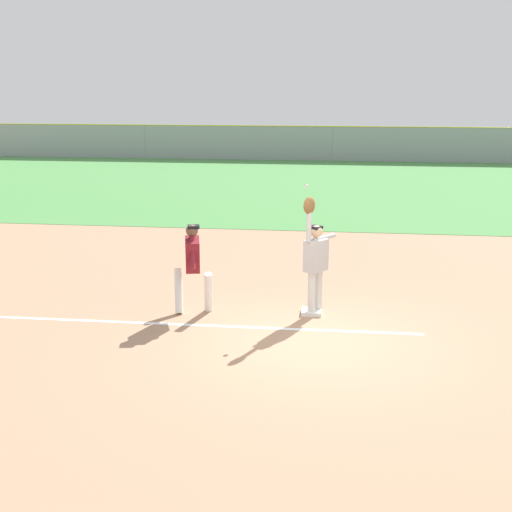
{
  "coord_description": "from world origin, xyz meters",
  "views": [
    {
      "loc": [
        0.35,
        -10.48,
        4.24
      ],
      "look_at": [
        -1.16,
        1.65,
        1.05
      ],
      "focal_mm": 46.36,
      "sensor_mm": 36.0,
      "label": 1
    }
  ],
  "objects_px": {
    "runner": "(193,262)",
    "parked_car_silver": "(274,142)",
    "baseball": "(306,186)",
    "parked_car_black": "(426,144)",
    "first_base": "(312,312)",
    "fielder": "(315,257)",
    "parked_car_white": "(352,143)"
  },
  "relations": [
    {
      "from": "runner",
      "to": "parked_car_silver",
      "type": "xyz_separation_m",
      "value": [
        -1.43,
        30.37,
        -0.32
      ]
    },
    {
      "from": "runner",
      "to": "parked_car_silver",
      "type": "height_order",
      "value": "runner"
    },
    {
      "from": "baseball",
      "to": "parked_car_black",
      "type": "relative_size",
      "value": 0.02
    },
    {
      "from": "fielder",
      "to": "runner",
      "type": "distance_m",
      "value": 2.3
    },
    {
      "from": "fielder",
      "to": "parked_car_silver",
      "type": "bearing_deg",
      "value": -45.46
    },
    {
      "from": "parked_car_silver",
      "to": "fielder",
      "type": "bearing_deg",
      "value": -82.56
    },
    {
      "from": "runner",
      "to": "parked_car_silver",
      "type": "distance_m",
      "value": 30.41
    },
    {
      "from": "parked_car_silver",
      "to": "parked_car_white",
      "type": "distance_m",
      "value": 4.94
    },
    {
      "from": "runner",
      "to": "parked_car_white",
      "type": "distance_m",
      "value": 30.52
    },
    {
      "from": "first_base",
      "to": "parked_car_silver",
      "type": "distance_m",
      "value": 30.39
    },
    {
      "from": "parked_car_white",
      "to": "parked_car_black",
      "type": "xyz_separation_m",
      "value": [
        4.5,
        0.15,
        0.0
      ]
    },
    {
      "from": "fielder",
      "to": "parked_car_black",
      "type": "xyz_separation_m",
      "value": [
        5.71,
        30.26,
        -0.45
      ]
    },
    {
      "from": "first_base",
      "to": "runner",
      "type": "bearing_deg",
      "value": -174.63
    },
    {
      "from": "runner",
      "to": "baseball",
      "type": "bearing_deg",
      "value": 0.97
    },
    {
      "from": "first_base",
      "to": "baseball",
      "type": "xyz_separation_m",
      "value": [
        -0.16,
        0.32,
        2.36
      ]
    },
    {
      "from": "first_base",
      "to": "parked_car_black",
      "type": "relative_size",
      "value": 0.08
    },
    {
      "from": "first_base",
      "to": "fielder",
      "type": "distance_m",
      "value": 1.08
    },
    {
      "from": "parked_car_white",
      "to": "parked_car_black",
      "type": "height_order",
      "value": "same"
    },
    {
      "from": "runner",
      "to": "parked_car_black",
      "type": "xyz_separation_m",
      "value": [
        8.0,
        30.46,
        -0.32
      ]
    },
    {
      "from": "baseball",
      "to": "parked_car_silver",
      "type": "distance_m",
      "value": 30.1
    },
    {
      "from": "fielder",
      "to": "baseball",
      "type": "distance_m",
      "value": 1.34
    },
    {
      "from": "parked_car_white",
      "to": "parked_car_black",
      "type": "relative_size",
      "value": 1.01
    },
    {
      "from": "parked_car_silver",
      "to": "runner",
      "type": "bearing_deg",
      "value": -86.88
    },
    {
      "from": "first_base",
      "to": "fielder",
      "type": "relative_size",
      "value": 0.17
    },
    {
      "from": "first_base",
      "to": "runner",
      "type": "xyz_separation_m",
      "value": [
        -2.24,
        -0.21,
        0.96
      ]
    },
    {
      "from": "first_base",
      "to": "runner",
      "type": "distance_m",
      "value": 2.44
    },
    {
      "from": "parked_car_black",
      "to": "parked_car_silver",
      "type": "bearing_deg",
      "value": 177.99
    },
    {
      "from": "baseball",
      "to": "parked_car_silver",
      "type": "xyz_separation_m",
      "value": [
        -3.51,
        29.85,
        -1.72
      ]
    },
    {
      "from": "first_base",
      "to": "runner",
      "type": "height_order",
      "value": "runner"
    },
    {
      "from": "fielder",
      "to": "parked_car_silver",
      "type": "relative_size",
      "value": 0.52
    },
    {
      "from": "baseball",
      "to": "parked_car_silver",
      "type": "bearing_deg",
      "value": 96.71
    },
    {
      "from": "first_base",
      "to": "parked_car_silver",
      "type": "xyz_separation_m",
      "value": [
        -3.67,
        30.16,
        0.63
      ]
    }
  ]
}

